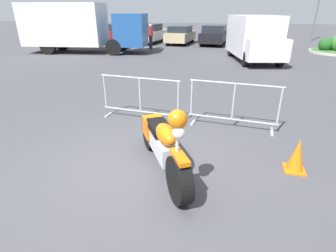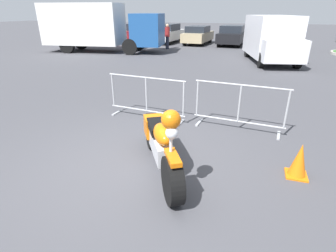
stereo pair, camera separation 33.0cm
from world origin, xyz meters
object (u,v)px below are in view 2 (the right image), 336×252
crowd_barrier_near (146,97)px  parked_car_maroon (137,33)px  delivery_van (271,37)px  parked_car_white (167,33)px  parked_car_silver (269,37)px  motorcycle (161,142)px  pedestrian (167,36)px  parked_car_red (108,32)px  box_truck (97,26)px  parked_car_black (232,35)px  crowd_barrier_far (239,107)px  traffic_cone (299,161)px  parked_car_tan (198,35)px

crowd_barrier_near → parked_car_maroon: 18.27m
crowd_barrier_near → delivery_van: delivery_van is taller
parked_car_white → parked_car_silver: size_ratio=1.02×
motorcycle → parked_car_maroon: (-8.78, 18.70, 0.25)m
crowd_barrier_near → pedestrian: pedestrian is taller
parked_car_red → parked_car_maroon: (2.73, 0.35, 0.00)m
box_truck → crowd_barrier_near: bearing=-61.1°
delivery_van → parked_car_white: delivery_van is taller
parked_car_red → parked_car_black: bearing=-84.6°
parked_car_black → parked_car_silver: size_ratio=1.00×
crowd_barrier_near → crowd_barrier_far: 2.24m
parked_car_maroon → crowd_barrier_near: bearing=-151.7°
parked_car_black → pedestrian: size_ratio=2.67×
parked_car_maroon → parked_car_black: size_ratio=1.01×
pedestrian → traffic_cone: size_ratio=2.86×
parked_car_maroon → parked_car_black: (8.20, 0.02, -0.01)m
crowd_barrier_far → delivery_van: 9.76m
crowd_barrier_near → parked_car_tan: (-2.19, 16.49, 0.17)m
box_truck → pedestrian: 4.85m
delivery_van → parked_car_tan: size_ratio=1.25×
crowd_barrier_near → traffic_cone: (3.33, -1.62, -0.26)m
parked_car_black → parked_car_silver: bearing=-94.8°
parked_car_red → parked_car_black: 10.94m
crowd_barrier_far → pedestrian: pedestrian is taller
box_truck → parked_car_white: 7.13m
parked_car_white → crowd_barrier_near: bearing=-160.1°
parked_car_tan → parked_car_black: 2.74m
parked_car_tan → pedestrian: pedestrian is taller
box_truck → parked_car_white: box_truck is taller
parked_car_red → crowd_barrier_near: bearing=-143.9°
pedestrian → parked_car_silver: bearing=140.5°
motorcycle → delivery_van: bearing=139.6°
delivery_van → parked_car_silver: size_ratio=1.18×
motorcycle → crowd_barrier_near: size_ratio=1.05×
parked_car_red → parked_car_black: size_ratio=1.01×
parked_car_silver → traffic_cone: 17.83m
motorcycle → crowd_barrier_near: (-1.12, 2.12, 0.03)m
traffic_cone → crowd_barrier_near: bearing=154.1°
parked_car_tan → pedestrian: bearing=161.6°
motorcycle → pedestrian: pedestrian is taller
parked_car_silver → parked_car_maroon: bearing=91.5°
traffic_cone → parked_car_red: bearing=127.6°
crowd_barrier_near → parked_car_black: bearing=88.1°
delivery_van → parked_car_tan: 8.66m
parked_car_black → motorcycle: bearing=-174.7°
box_truck → traffic_cone: bearing=-55.0°
parked_car_maroon → parked_car_silver: (10.93, -0.38, -0.01)m
parked_car_maroon → parked_car_silver: size_ratio=1.01×
parked_car_tan → traffic_cone: (5.53, -18.11, -0.43)m
parked_car_maroon → crowd_barrier_far: bearing=-145.7°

